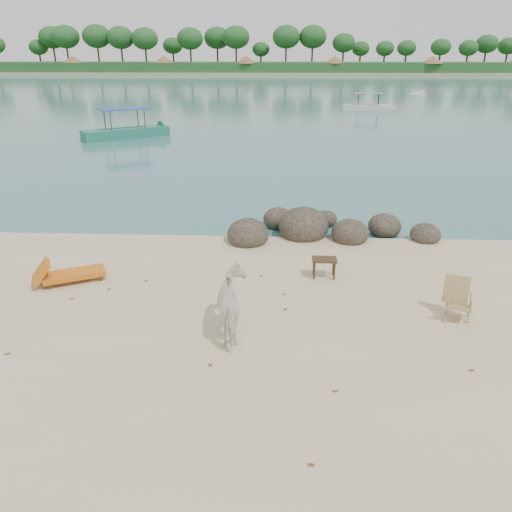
{
  "coord_description": "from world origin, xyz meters",
  "views": [
    {
      "loc": [
        0.92,
        -8.59,
        5.32
      ],
      "look_at": [
        0.43,
        2.0,
        1.0
      ],
      "focal_mm": 35.0,
      "sensor_mm": 36.0,
      "label": 1
    }
  ],
  "objects_px": {
    "cow": "(235,307)",
    "lounge_chair": "(74,272)",
    "deck_chair": "(459,302)",
    "boat_near": "(124,113)",
    "side_table": "(324,269)",
    "boulders": "(315,229)"
  },
  "relations": [
    {
      "from": "cow",
      "to": "boat_near",
      "type": "relative_size",
      "value": 0.24
    },
    {
      "from": "lounge_chair",
      "to": "boulders",
      "type": "bearing_deg",
      "value": 4.24
    },
    {
      "from": "boulders",
      "to": "deck_chair",
      "type": "xyz_separation_m",
      "value": [
        2.69,
        -5.27,
        0.23
      ]
    },
    {
      "from": "cow",
      "to": "boat_near",
      "type": "distance_m",
      "value": 27.15
    },
    {
      "from": "side_table",
      "to": "boat_near",
      "type": "height_order",
      "value": "boat_near"
    },
    {
      "from": "side_table",
      "to": "boat_near",
      "type": "distance_m",
      "value": 25.36
    },
    {
      "from": "lounge_chair",
      "to": "deck_chair",
      "type": "bearing_deg",
      "value": -36.49
    },
    {
      "from": "side_table",
      "to": "cow",
      "type": "bearing_deg",
      "value": -124.3
    },
    {
      "from": "lounge_chair",
      "to": "boat_near",
      "type": "distance_m",
      "value": 23.7
    },
    {
      "from": "boulders",
      "to": "boat_near",
      "type": "bearing_deg",
      "value": 121.03
    },
    {
      "from": "boulders",
      "to": "side_table",
      "type": "relative_size",
      "value": 10.47
    },
    {
      "from": "deck_chair",
      "to": "boat_near",
      "type": "bearing_deg",
      "value": 139.05
    },
    {
      "from": "lounge_chair",
      "to": "deck_chair",
      "type": "distance_m",
      "value": 9.04
    },
    {
      "from": "side_table",
      "to": "lounge_chair",
      "type": "xyz_separation_m",
      "value": [
        -6.24,
        -0.54,
        0.03
      ]
    },
    {
      "from": "cow",
      "to": "lounge_chair",
      "type": "distance_m",
      "value": 4.85
    },
    {
      "from": "side_table",
      "to": "deck_chair",
      "type": "xyz_separation_m",
      "value": [
        2.67,
        -2.08,
        0.2
      ]
    },
    {
      "from": "boulders",
      "to": "side_table",
      "type": "xyz_separation_m",
      "value": [
        0.02,
        -3.19,
        0.03
      ]
    },
    {
      "from": "lounge_chair",
      "to": "boat_near",
      "type": "bearing_deg",
      "value": 76.48
    },
    {
      "from": "lounge_chair",
      "to": "side_table",
      "type": "bearing_deg",
      "value": -21.76
    },
    {
      "from": "deck_chair",
      "to": "boat_near",
      "type": "height_order",
      "value": "boat_near"
    },
    {
      "from": "deck_chair",
      "to": "boat_near",
      "type": "distance_m",
      "value": 28.46
    },
    {
      "from": "boat_near",
      "to": "side_table",
      "type": "bearing_deg",
      "value": -99.24
    }
  ]
}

